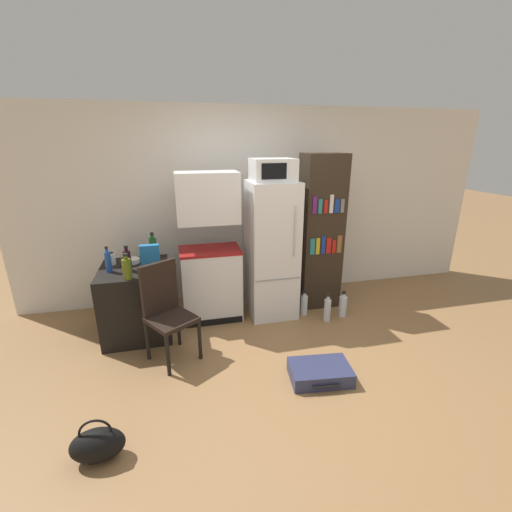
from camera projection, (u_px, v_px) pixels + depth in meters
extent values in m
plane|color=olive|center=(296.00, 378.00, 3.16)|extent=(24.00, 24.00, 0.00)
cube|color=white|center=(263.00, 205.00, 4.64)|extent=(6.40, 0.10, 2.51)
cube|color=black|center=(137.00, 300.00, 3.82)|extent=(0.71, 0.79, 0.78)
cube|color=white|center=(211.00, 285.00, 4.15)|extent=(0.69, 0.46, 0.85)
cube|color=maroon|center=(210.00, 250.00, 4.01)|extent=(0.71, 0.47, 0.03)
cube|color=white|center=(207.00, 198.00, 3.81)|extent=(0.69, 0.39, 0.56)
cube|color=black|center=(215.00, 322.00, 4.05)|extent=(0.67, 0.01, 0.08)
cube|color=white|center=(272.00, 250.00, 4.13)|extent=(0.56, 0.58, 1.65)
cube|color=gray|center=(278.00, 279.00, 3.95)|extent=(0.54, 0.01, 0.01)
cylinder|color=silver|center=(295.00, 232.00, 3.80)|extent=(0.02, 0.02, 0.58)
cube|color=silver|center=(273.00, 170.00, 3.83)|extent=(0.48, 0.40, 0.25)
cube|color=black|center=(274.00, 171.00, 3.63)|extent=(0.28, 0.01, 0.17)
cube|color=#2D2319|center=(320.00, 233.00, 4.33)|extent=(0.51, 0.37, 1.94)
cube|color=teal|center=(312.00, 247.00, 4.15)|extent=(0.06, 0.01, 0.20)
cube|color=gold|center=(318.00, 246.00, 4.17)|extent=(0.05, 0.01, 0.20)
cube|color=#193899|center=(323.00, 245.00, 4.18)|extent=(0.05, 0.01, 0.22)
cube|color=red|center=(329.00, 246.00, 4.20)|extent=(0.06, 0.01, 0.20)
cube|color=red|center=(334.00, 247.00, 4.22)|extent=(0.05, 0.01, 0.16)
cube|color=brown|center=(339.00, 244.00, 4.23)|extent=(0.06, 0.01, 0.22)
cube|color=#661E75|center=(315.00, 205.00, 3.99)|extent=(0.05, 0.01, 0.20)
cube|color=teal|center=(320.00, 206.00, 4.01)|extent=(0.04, 0.01, 0.17)
cube|color=red|center=(326.00, 207.00, 4.03)|extent=(0.04, 0.01, 0.16)
cube|color=silver|center=(332.00, 204.00, 4.03)|extent=(0.05, 0.01, 0.22)
cube|color=#193899|center=(337.00, 206.00, 4.06)|extent=(0.06, 0.01, 0.16)
cube|color=slate|center=(342.00, 206.00, 4.07)|extent=(0.05, 0.01, 0.16)
cylinder|color=#566619|center=(127.00, 269.00, 3.36)|extent=(0.09, 0.09, 0.21)
cylinder|color=#566619|center=(126.00, 258.00, 3.32)|extent=(0.04, 0.04, 0.04)
cylinder|color=black|center=(125.00, 255.00, 3.31)|extent=(0.05, 0.05, 0.02)
cylinder|color=#1E6028|center=(153.00, 248.00, 3.99)|extent=(0.08, 0.08, 0.23)
cylinder|color=#1E6028|center=(152.00, 236.00, 3.95)|extent=(0.04, 0.04, 0.04)
cylinder|color=black|center=(152.00, 234.00, 3.94)|extent=(0.04, 0.04, 0.02)
cylinder|color=#1E47A3|center=(108.00, 262.00, 3.54)|extent=(0.06, 0.06, 0.22)
cylinder|color=#1E47A3|center=(107.00, 250.00, 3.50)|extent=(0.03, 0.03, 0.04)
cylinder|color=black|center=(106.00, 247.00, 3.49)|extent=(0.03, 0.03, 0.02)
cylinder|color=black|center=(127.00, 261.00, 3.58)|extent=(0.08, 0.08, 0.22)
cylinder|color=black|center=(126.00, 249.00, 3.54)|extent=(0.03, 0.03, 0.04)
cylinder|color=black|center=(126.00, 246.00, 3.53)|extent=(0.04, 0.04, 0.02)
cylinder|color=silver|center=(113.00, 260.00, 3.77)|extent=(0.06, 0.06, 0.11)
cylinder|color=silver|center=(112.00, 254.00, 3.75)|extent=(0.03, 0.03, 0.02)
cylinder|color=black|center=(112.00, 253.00, 3.74)|extent=(0.03, 0.03, 0.01)
cylinder|color=silver|center=(132.00, 261.00, 3.84)|extent=(0.17, 0.17, 0.05)
cube|color=#1E66A8|center=(150.00, 259.00, 3.51)|extent=(0.19, 0.07, 0.30)
cylinder|color=black|center=(168.00, 356.00, 3.13)|extent=(0.04, 0.04, 0.42)
cylinder|color=black|center=(200.00, 340.00, 3.38)|extent=(0.04, 0.04, 0.42)
cylinder|color=black|center=(147.00, 341.00, 3.37)|extent=(0.04, 0.04, 0.42)
cylinder|color=black|center=(179.00, 327.00, 3.62)|extent=(0.04, 0.04, 0.42)
cube|color=black|center=(172.00, 320.00, 3.30)|extent=(0.55, 0.55, 0.04)
cube|color=black|center=(159.00, 288.00, 3.33)|extent=(0.35, 0.25, 0.52)
cube|color=navy|center=(320.00, 372.00, 3.13)|extent=(0.59, 0.42, 0.14)
cylinder|color=black|center=(327.00, 387.00, 2.94)|extent=(0.25, 0.05, 0.02)
ellipsoid|color=black|center=(98.00, 445.00, 2.32)|extent=(0.36, 0.20, 0.24)
torus|color=black|center=(95.00, 433.00, 2.28)|extent=(0.21, 0.02, 0.21)
cylinder|color=silver|center=(343.00, 306.00, 4.24)|extent=(0.10, 0.10, 0.26)
cylinder|color=silver|center=(344.00, 295.00, 4.19)|extent=(0.04, 0.04, 0.05)
cylinder|color=black|center=(344.00, 293.00, 4.18)|extent=(0.05, 0.05, 0.03)
cylinder|color=silver|center=(304.00, 305.00, 4.29)|extent=(0.09, 0.09, 0.25)
cylinder|color=silver|center=(305.00, 295.00, 4.24)|extent=(0.04, 0.04, 0.04)
cylinder|color=black|center=(305.00, 292.00, 4.23)|extent=(0.05, 0.05, 0.03)
cylinder|color=silver|center=(327.00, 310.00, 4.14)|extent=(0.08, 0.08, 0.27)
cylinder|color=silver|center=(328.00, 298.00, 4.08)|extent=(0.04, 0.04, 0.05)
cylinder|color=black|center=(328.00, 295.00, 4.07)|extent=(0.04, 0.04, 0.03)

